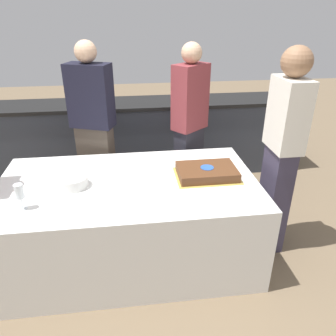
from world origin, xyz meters
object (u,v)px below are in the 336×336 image
cake (207,172)px  person_standing_back (94,131)px  person_seated_right (282,152)px  plate_stack (73,182)px  person_cutting_cake (189,127)px  wine_glass (19,192)px

cake → person_standing_back: person_standing_back is taller
person_standing_back → person_seated_right: bearing=174.0°
cake → plate_stack: plate_stack is taller
person_cutting_cake → person_seated_right: 0.98m
cake → plate_stack: 1.04m
plate_stack → person_standing_back: size_ratio=0.13×
cake → person_cutting_cake: person_cutting_cake is taller
cake → wine_glass: size_ratio=2.68×
cake → wine_glass: 1.38m
person_cutting_cake → person_standing_back: 0.93m
cake → person_seated_right: (0.60, -0.02, 0.15)m
person_seated_right → person_standing_back: person_seated_right is taller
person_seated_right → person_standing_back: 1.72m
cake → wine_glass: (-1.34, -0.31, 0.09)m
wine_glass → person_seated_right: (1.94, 0.29, 0.05)m
plate_stack → person_cutting_cake: bearing=37.5°
wine_glass → person_cutting_cake: person_cutting_cake is taller
wine_glass → person_standing_back: 1.15m
cake → plate_stack: size_ratio=2.27×
cake → person_cutting_cake: (0.00, 0.77, 0.11)m
person_standing_back → wine_glass: bearing=90.1°
plate_stack → person_seated_right: person_seated_right is taller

